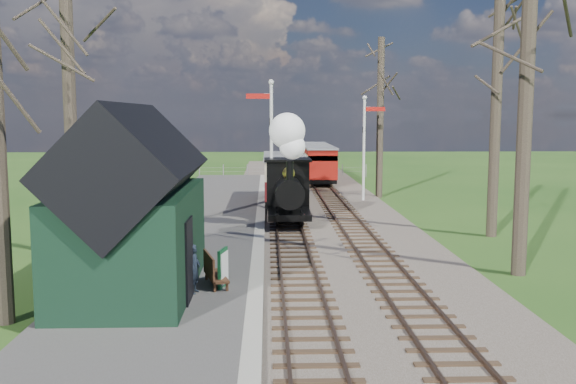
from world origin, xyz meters
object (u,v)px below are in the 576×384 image
object	(u,v)px
semaphore_near	(270,139)
red_carriage_a	(320,164)
red_carriage_b	(314,159)
bench	(212,271)
station_shed	(133,210)
coach	(285,177)
semaphore_far	(365,140)
person	(194,269)
sign_board	(223,268)
locomotive	(288,177)

from	to	relation	value
semaphore_near	red_carriage_a	world-z (taller)	semaphore_near
red_carriage_b	bench	distance (m)	31.61
station_shed	coach	distance (m)	17.10
station_shed	semaphore_near	distance (m)	12.58
semaphore_near	semaphore_far	bearing A→B (deg)	49.40
coach	bench	world-z (taller)	coach
bench	person	size ratio (longest dim) A/B	1.23
bench	person	world-z (taller)	person
red_carriage_b	sign_board	distance (m)	31.72
coach	person	bearing A→B (deg)	-99.21
semaphore_near	sign_board	xyz separation A→B (m)	(-1.28, -11.80, -2.91)
coach	sign_board	bearing A→B (deg)	-97.15
semaphore_near	red_carriage_b	size ratio (longest dim) A/B	1.27
red_carriage_b	bench	xyz separation A→B (m)	(-4.94, -31.21, -0.85)
red_carriage_a	bench	xyz separation A→B (m)	(-4.94, -25.71, -0.85)
bench	red_carriage_a	bearing A→B (deg)	79.11
red_carriage_a	person	distance (m)	26.97
red_carriage_a	sign_board	xyz separation A→B (m)	(-4.65, -25.87, -0.74)
semaphore_far	coach	size ratio (longest dim) A/B	0.78
locomotive	coach	distance (m)	6.09
red_carriage_a	station_shed	bearing A→B (deg)	-104.82
red_carriage_a	coach	bearing A→B (deg)	-105.25
semaphore_near	semaphore_far	world-z (taller)	semaphore_near
semaphore_far	locomotive	xyz separation A→B (m)	(-4.39, -7.53, -1.24)
locomotive	semaphore_near	bearing A→B (deg)	116.33
red_carriage_a	bench	world-z (taller)	red_carriage_a
red_carriage_a	sign_board	distance (m)	26.30
station_shed	red_carriage_b	distance (m)	32.33
coach	red_carriage_b	bearing A→B (deg)	80.19
semaphore_near	red_carriage_b	xyz separation A→B (m)	(3.37, 19.57, -2.18)
red_carriage_a	locomotive	bearing A→B (deg)	-99.51
coach	red_carriage_a	bearing A→B (deg)	74.75
semaphore_near	person	size ratio (longest dim) A/B	4.97
semaphore_near	red_carriage_b	world-z (taller)	semaphore_near
red_carriage_a	person	bearing A→B (deg)	-101.42
semaphore_near	red_carriage_a	bearing A→B (deg)	76.53
red_carriage_b	person	distance (m)	32.37
semaphore_near	bench	distance (m)	12.13
red_carriage_b	semaphore_far	bearing A→B (deg)	-82.55
station_shed	red_carriage_a	world-z (taller)	station_shed
semaphore_far	red_carriage_a	world-z (taller)	semaphore_far
coach	person	distance (m)	17.13
semaphore_far	red_carriage_b	world-z (taller)	semaphore_far
coach	bench	xyz separation A→B (m)	(-2.34, -16.17, -0.95)
locomotive	coach	world-z (taller)	locomotive
sign_board	red_carriage_a	bearing A→B (deg)	79.81
red_carriage_a	red_carriage_b	distance (m)	5.50
station_shed	coach	size ratio (longest dim) A/B	0.86
bench	person	distance (m)	0.85
station_shed	locomotive	distance (m)	11.32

